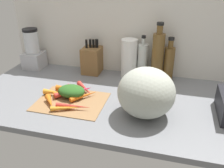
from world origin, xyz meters
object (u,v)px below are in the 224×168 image
carrot_3 (64,94)px  carrot_4 (85,88)px  carrot_5 (73,106)px  carrot_8 (68,108)px  bottle_1 (158,56)px  paper_towel_roll (129,59)px  cutting_board (71,101)px  bottle_0 (142,60)px  knife_block (92,59)px  carrot_10 (84,96)px  carrot_9 (83,90)px  carrot_0 (50,102)px  carrot_2 (66,88)px  blender_appliance (33,51)px  carrot_1 (69,94)px  carrot_6 (53,92)px  carrot_7 (76,88)px  bottle_2 (169,62)px  winter_squash (146,93)px

carrot_3 → carrot_4: bearing=48.9°
carrot_5 → carrot_8: bearing=-140.9°
bottle_1 → carrot_5: bearing=-127.6°
carrot_4 → carrot_5: 20.12cm
paper_towel_roll → cutting_board: bearing=-119.7°
cutting_board → bottle_0: bottle_0 is taller
carrot_5 → bottle_1: bearing=52.4°
knife_block → carrot_10: bearing=-78.3°
cutting_board → carrot_9: (3.04, 10.30, 2.12)cm
carrot_0 → carrot_2: size_ratio=1.02×
carrot_9 → knife_block: knife_block is taller
blender_appliance → knife_block: bearing=4.5°
carrot_5 → bottle_0: 57.66cm
carrot_0 → carrot_1: carrot_0 is taller
carrot_4 → carrot_10: (2.55, -8.12, -0.19)cm
carrot_4 → paper_towel_roll: bearing=54.2°
carrot_6 → carrot_10: (17.97, 1.01, -0.28)cm
carrot_5 → carrot_4: bearing=93.7°
carrot_8 → carrot_7: bearing=101.5°
carrot_2 → bottle_2: bottle_2 is taller
bottle_0 → cutting_board: bearing=-126.9°
carrot_4 → carrot_5: bearing=-86.3°
carrot_4 → carrot_7: 5.29cm
carrot_0 → carrot_2: same height
carrot_1 → carrot_9: (6.56, 5.49, 0.45)cm
carrot_5 → bottle_1: (36.99, 48.03, 13.89)cm
carrot_8 → paper_towel_roll: 55.32cm
carrot_2 → winter_squash: (47.73, -11.89, 9.59)cm
carrot_10 → cutting_board: bearing=-140.4°
carrot_4 → winter_squash: (37.07, -14.64, 9.81)cm
knife_block → bottle_0: bearing=-0.2°
carrot_8 → blender_appliance: size_ratio=0.61×
carrot_4 → bottle_2: bearing=33.6°
carrot_0 → carrot_10: carrot_0 is taller
bottle_0 → bottle_1: 10.64cm
carrot_1 → bottle_0: (35.40, 37.71, 9.57)cm
winter_squash → carrot_1: bearing=171.3°
carrot_5 → bottle_0: size_ratio=0.64×
carrot_1 → blender_appliance: (-41.67, 34.48, 10.11)cm
carrot_4 → bottle_0: bottle_0 is taller
carrot_4 → bottle_0: bearing=45.9°
carrot_0 → carrot_5: size_ratio=0.65×
carrot_4 → carrot_6: 17.91cm
carrot_7 → bottle_1: size_ratio=0.30×
carrot_4 → carrot_7: bearing=-177.2°
carrot_2 → carrot_7: size_ratio=1.03×
carrot_9 → winter_squash: 40.23cm
carrot_8 → blender_appliance: (-47.40, 48.35, 10.24)cm
carrot_0 → bottle_1: 70.46cm
knife_block → carrot_2: bearing=-99.3°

